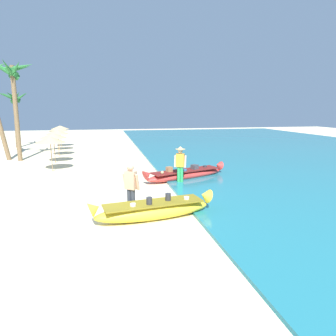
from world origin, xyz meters
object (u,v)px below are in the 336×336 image
(boat_yellow_foreground, at_px, (154,210))
(palm_tree_tall_inland, at_px, (14,101))
(person_vendor_hatted, at_px, (180,162))
(boat_red_midground, at_px, (186,174))
(person_tourist_customer, at_px, (131,186))
(palm_tree_mid_cluster, at_px, (13,80))

(boat_yellow_foreground, height_order, palm_tree_tall_inland, palm_tree_tall_inland)
(person_vendor_hatted, bearing_deg, palm_tree_tall_inland, 125.22)
(boat_red_midground, distance_m, person_tourist_customer, 5.27)
(boat_red_midground, bearing_deg, boat_yellow_foreground, -116.08)
(person_vendor_hatted, distance_m, person_tourist_customer, 4.31)
(person_vendor_hatted, relative_size, person_tourist_customer, 1.04)
(boat_red_midground, bearing_deg, palm_tree_tall_inland, 127.86)
(boat_yellow_foreground, bearing_deg, palm_tree_mid_cluster, 119.71)
(person_vendor_hatted, height_order, person_tourist_customer, person_vendor_hatted)
(boat_red_midground, relative_size, person_vendor_hatted, 2.58)
(palm_tree_mid_cluster, bearing_deg, boat_yellow_foreground, -60.29)
(person_tourist_customer, distance_m, palm_tree_mid_cluster, 13.90)
(person_tourist_customer, distance_m, palm_tree_tall_inland, 20.81)
(boat_yellow_foreground, bearing_deg, person_vendor_hatted, 64.99)
(person_vendor_hatted, height_order, palm_tree_tall_inland, palm_tree_tall_inland)
(palm_tree_mid_cluster, bearing_deg, person_tourist_customer, -61.57)
(person_vendor_hatted, relative_size, palm_tree_tall_inland, 0.35)
(person_vendor_hatted, height_order, palm_tree_mid_cluster, palm_tree_mid_cluster)
(boat_yellow_foreground, relative_size, palm_tree_tall_inland, 0.82)
(person_vendor_hatted, bearing_deg, palm_tree_mid_cluster, 137.28)
(boat_red_midground, height_order, palm_tree_mid_cluster, palm_tree_mid_cluster)
(palm_tree_tall_inland, xyz_separation_m, palm_tree_mid_cluster, (2.01, -7.20, 1.19))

